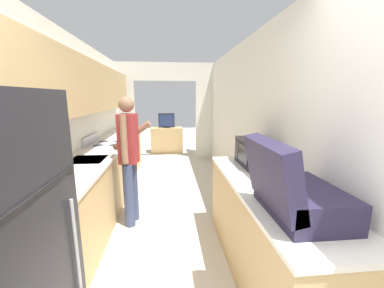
% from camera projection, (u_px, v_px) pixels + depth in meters
% --- Properties ---
extents(wall_left, '(0.38, 7.98, 2.50)m').
position_uv_depth(wall_left, '(71.00, 109.00, 3.06)').
color(wall_left, silver).
rests_on(wall_left, ground_plane).
extents(wall_right, '(0.06, 7.98, 2.50)m').
position_uv_depth(wall_right, '(265.00, 129.00, 2.93)').
color(wall_right, silver).
rests_on(wall_right, ground_plane).
extents(wall_far_with_doorway, '(2.89, 0.06, 2.50)m').
position_uv_depth(wall_far_with_doorway, '(166.00, 105.00, 6.11)').
color(wall_far_with_doorway, silver).
rests_on(wall_far_with_doorway, ground_plane).
extents(counter_left, '(0.62, 4.43, 0.88)m').
position_uv_depth(counter_left, '(105.00, 174.00, 3.72)').
color(counter_left, tan).
rests_on(counter_left, ground_plane).
extents(counter_right, '(0.62, 2.05, 0.88)m').
position_uv_depth(counter_right, '(265.00, 230.00, 2.17)').
color(counter_right, tan).
rests_on(counter_right, ground_plane).
extents(range_oven, '(0.66, 0.74, 1.02)m').
position_uv_depth(range_oven, '(110.00, 168.00, 4.03)').
color(range_oven, '#B7B7BC').
rests_on(range_oven, ground_plane).
extents(person, '(0.53, 0.42, 1.65)m').
position_uv_depth(person, '(129.00, 158.00, 2.98)').
color(person, '#384266').
rests_on(person, ground_plane).
extents(suitcase, '(0.53, 0.63, 0.51)m').
position_uv_depth(suitcase, '(291.00, 191.00, 1.53)').
color(suitcase, '#231E38').
rests_on(suitcase, counter_right).
extents(microwave, '(0.35, 0.54, 0.30)m').
position_uv_depth(microwave, '(256.00, 152.00, 2.65)').
color(microwave, black).
rests_on(microwave, counter_right).
extents(tv_cabinet, '(0.94, 0.42, 0.74)m').
position_uv_depth(tv_cabinet, '(167.00, 140.00, 7.09)').
color(tv_cabinet, tan).
rests_on(tv_cabinet, ground_plane).
extents(television, '(0.47, 0.16, 0.43)m').
position_uv_depth(television, '(167.00, 121.00, 6.94)').
color(television, black).
rests_on(television, tv_cabinet).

